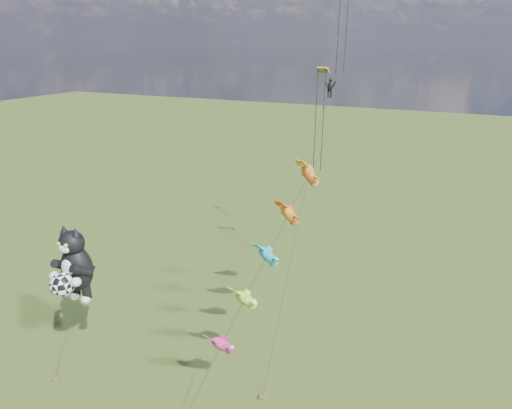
% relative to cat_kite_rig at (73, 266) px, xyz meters
% --- Properties ---
extents(ground, '(300.00, 300.00, 0.00)m').
position_rel_cat_kite_rig_xyz_m(ground, '(-2.07, -2.16, -8.27)').
color(ground, '#23390E').
extents(cat_kite_rig, '(2.81, 4.30, 11.27)m').
position_rel_cat_kite_rig_xyz_m(cat_kite_rig, '(0.00, 0.00, 0.00)').
color(cat_kite_rig, brown).
rests_on(cat_kite_rig, ground).
extents(fish_windsock_rig, '(5.19, 15.18, 16.94)m').
position_rel_cat_kite_rig_xyz_m(fish_windsock_rig, '(12.78, 4.81, 1.23)').
color(fish_windsock_rig, brown).
rests_on(fish_windsock_rig, ground).
extents(parafoil_rig, '(1.78, 17.53, 27.94)m').
position_rel_cat_kite_rig_xyz_m(parafoil_rig, '(13.27, 16.67, 11.69)').
color(parafoil_rig, brown).
rests_on(parafoil_rig, ground).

